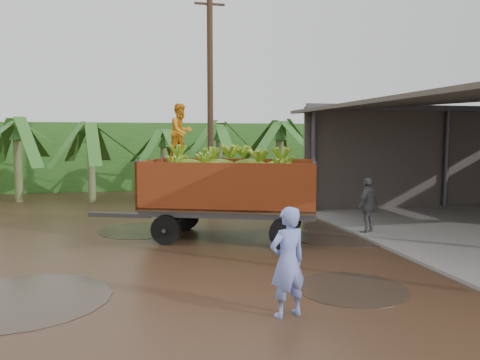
# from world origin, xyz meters

# --- Properties ---
(ground) EXTENTS (100.00, 100.00, 0.00)m
(ground) POSITION_xyz_m (0.00, 0.00, 0.00)
(ground) COLOR black
(ground) RESTS_ON ground
(hedge_north) EXTENTS (22.00, 3.00, 3.60)m
(hedge_north) POSITION_xyz_m (-2.00, 16.00, 1.80)
(hedge_north) COLOR #2D661E
(hedge_north) RESTS_ON ground
(banana_trailer) EXTENTS (6.65, 3.92, 3.86)m
(banana_trailer) POSITION_xyz_m (1.34, 2.16, 1.46)
(banana_trailer) COLOR #B6421A
(banana_trailer) RESTS_ON ground
(man_blue) EXTENTS (0.75, 0.59, 1.80)m
(man_blue) POSITION_xyz_m (1.08, -3.74, 0.90)
(man_blue) COLOR #7F93E8
(man_blue) RESTS_ON ground
(man_grey) EXTENTS (1.07, 0.86, 1.71)m
(man_grey) POSITION_xyz_m (5.42, 1.67, 0.85)
(man_grey) COLOR slate
(man_grey) RESTS_ON ground
(utility_pole) EXTENTS (1.20, 0.24, 8.69)m
(utility_pole) POSITION_xyz_m (1.76, 7.87, 4.40)
(utility_pole) COLOR #47301E
(utility_pole) RESTS_ON ground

